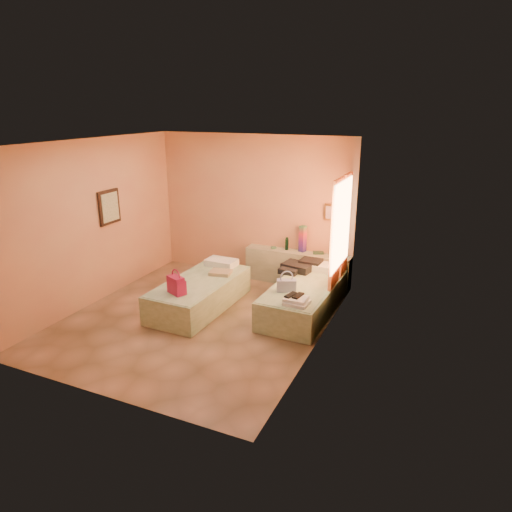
{
  "coord_description": "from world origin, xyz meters",
  "views": [
    {
      "loc": [
        3.59,
        -5.77,
        3.32
      ],
      "look_at": [
        0.66,
        0.85,
        0.91
      ],
      "focal_mm": 32.0,
      "sensor_mm": 36.0,
      "label": 1
    }
  ],
  "objects_px": {
    "green_book": "(318,253)",
    "bed_left": "(200,294)",
    "towel_stack": "(297,301)",
    "flower_vase": "(335,249)",
    "headboard_ledge": "(297,268)",
    "water_bottle": "(287,244)",
    "bed_right": "(304,299)",
    "magenta_handbag": "(177,285)",
    "blue_handbag": "(286,286)"
  },
  "relations": [
    {
      "from": "blue_handbag",
      "to": "magenta_handbag",
      "type": "bearing_deg",
      "value": -177.2
    },
    {
      "from": "bed_left",
      "to": "flower_vase",
      "type": "relative_size",
      "value": 7.7
    },
    {
      "from": "green_book",
      "to": "magenta_handbag",
      "type": "xyz_separation_m",
      "value": [
        -1.58,
        -2.4,
        -0.02
      ]
    },
    {
      "from": "magenta_handbag",
      "to": "blue_handbag",
      "type": "height_order",
      "value": "magenta_handbag"
    },
    {
      "from": "magenta_handbag",
      "to": "blue_handbag",
      "type": "xyz_separation_m",
      "value": [
        1.54,
        0.77,
        -0.05
      ]
    },
    {
      "from": "bed_right",
      "to": "magenta_handbag",
      "type": "height_order",
      "value": "magenta_handbag"
    },
    {
      "from": "headboard_ledge",
      "to": "magenta_handbag",
      "type": "xyz_separation_m",
      "value": [
        -1.19,
        -2.33,
        0.32
      ]
    },
    {
      "from": "green_book",
      "to": "bed_right",
      "type": "bearing_deg",
      "value": -103.72
    },
    {
      "from": "flower_vase",
      "to": "green_book",
      "type": "bearing_deg",
      "value": 177.32
    },
    {
      "from": "magenta_handbag",
      "to": "bed_right",
      "type": "bearing_deg",
      "value": 58.17
    },
    {
      "from": "headboard_ledge",
      "to": "water_bottle",
      "type": "distance_m",
      "value": 0.51
    },
    {
      "from": "green_book",
      "to": "bed_left",
      "type": "bearing_deg",
      "value": -151.31
    },
    {
      "from": "bed_right",
      "to": "green_book",
      "type": "xyz_separation_m",
      "value": [
        -0.14,
        1.25,
        0.42
      ]
    },
    {
      "from": "flower_vase",
      "to": "magenta_handbag",
      "type": "bearing_deg",
      "value": -128.53
    },
    {
      "from": "bed_left",
      "to": "flower_vase",
      "type": "height_order",
      "value": "flower_vase"
    },
    {
      "from": "magenta_handbag",
      "to": "headboard_ledge",
      "type": "bearing_deg",
      "value": 87.44
    },
    {
      "from": "towel_stack",
      "to": "flower_vase",
      "type": "bearing_deg",
      "value": 88.89
    },
    {
      "from": "water_bottle",
      "to": "magenta_handbag",
      "type": "xyz_separation_m",
      "value": [
        -0.95,
        -2.38,
        -0.13
      ]
    },
    {
      "from": "bed_right",
      "to": "green_book",
      "type": "bearing_deg",
      "value": 97.68
    },
    {
      "from": "water_bottle",
      "to": "flower_vase",
      "type": "xyz_separation_m",
      "value": [
        0.94,
        0.0,
        0.01
      ]
    },
    {
      "from": "water_bottle",
      "to": "magenta_handbag",
      "type": "distance_m",
      "value": 2.56
    },
    {
      "from": "bed_left",
      "to": "green_book",
      "type": "height_order",
      "value": "green_book"
    },
    {
      "from": "headboard_ledge",
      "to": "green_book",
      "type": "bearing_deg",
      "value": 9.74
    },
    {
      "from": "green_book",
      "to": "blue_handbag",
      "type": "height_order",
      "value": "blue_handbag"
    },
    {
      "from": "bed_right",
      "to": "flower_vase",
      "type": "relative_size",
      "value": 7.7
    },
    {
      "from": "headboard_ledge",
      "to": "towel_stack",
      "type": "distance_m",
      "value": 2.09
    },
    {
      "from": "water_bottle",
      "to": "flower_vase",
      "type": "relative_size",
      "value": 0.92
    },
    {
      "from": "water_bottle",
      "to": "green_book",
      "type": "bearing_deg",
      "value": 1.64
    },
    {
      "from": "green_book",
      "to": "towel_stack",
      "type": "xyz_separation_m",
      "value": [
        0.28,
        -2.03,
        -0.12
      ]
    },
    {
      "from": "magenta_handbag",
      "to": "blue_handbag",
      "type": "relative_size",
      "value": 1.01
    },
    {
      "from": "bed_right",
      "to": "green_book",
      "type": "relative_size",
      "value": 10.13
    },
    {
      "from": "bed_right",
      "to": "headboard_ledge",
      "type": "bearing_deg",
      "value": 115.22
    },
    {
      "from": "bed_left",
      "to": "green_book",
      "type": "relative_size",
      "value": 10.13
    },
    {
      "from": "flower_vase",
      "to": "towel_stack",
      "type": "height_order",
      "value": "flower_vase"
    },
    {
      "from": "blue_handbag",
      "to": "headboard_ledge",
      "type": "bearing_deg",
      "value": 78.81
    },
    {
      "from": "flower_vase",
      "to": "bed_left",
      "type": "bearing_deg",
      "value": -136.82
    },
    {
      "from": "green_book",
      "to": "towel_stack",
      "type": "relative_size",
      "value": 0.56
    },
    {
      "from": "water_bottle",
      "to": "magenta_handbag",
      "type": "height_order",
      "value": "water_bottle"
    },
    {
      "from": "bed_left",
      "to": "magenta_handbag",
      "type": "relative_size",
      "value": 6.52
    },
    {
      "from": "headboard_ledge",
      "to": "water_bottle",
      "type": "bearing_deg",
      "value": 168.62
    },
    {
      "from": "towel_stack",
      "to": "water_bottle",
      "type": "bearing_deg",
      "value": 114.17
    },
    {
      "from": "water_bottle",
      "to": "blue_handbag",
      "type": "relative_size",
      "value": 0.78
    },
    {
      "from": "magenta_handbag",
      "to": "blue_handbag",
      "type": "bearing_deg",
      "value": 51.16
    },
    {
      "from": "water_bottle",
      "to": "green_book",
      "type": "distance_m",
      "value": 0.64
    },
    {
      "from": "green_book",
      "to": "flower_vase",
      "type": "height_order",
      "value": "flower_vase"
    },
    {
      "from": "flower_vase",
      "to": "towel_stack",
      "type": "bearing_deg",
      "value": -91.11
    },
    {
      "from": "headboard_ledge",
      "to": "bed_right",
      "type": "bearing_deg",
      "value": -66.15
    },
    {
      "from": "blue_handbag",
      "to": "flower_vase",
      "type": "bearing_deg",
      "value": 53.82
    },
    {
      "from": "bed_right",
      "to": "flower_vase",
      "type": "bearing_deg",
      "value": 83.25
    },
    {
      "from": "headboard_ledge",
      "to": "bed_left",
      "type": "distance_m",
      "value": 2.06
    }
  ]
}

